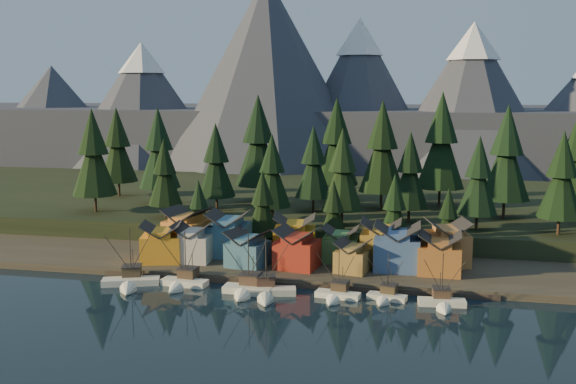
% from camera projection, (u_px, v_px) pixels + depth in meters
% --- Properties ---
extents(ground, '(500.00, 500.00, 0.00)m').
position_uv_depth(ground, '(274.00, 312.00, 113.22)').
color(ground, black).
rests_on(ground, ground).
extents(shore_strip, '(400.00, 50.00, 1.50)m').
position_uv_depth(shore_strip, '(312.00, 253.00, 151.77)').
color(shore_strip, '#332D25').
rests_on(shore_strip, ground).
extents(hillside, '(420.00, 100.00, 6.00)m').
position_uv_depth(hillside, '(339.00, 206.00, 199.75)').
color(hillside, black).
rests_on(hillside, ground).
extents(dock, '(80.00, 4.00, 1.00)m').
position_uv_depth(dock, '(292.00, 282.00, 129.10)').
color(dock, '#443830').
rests_on(dock, ground).
extents(mountain_ridge, '(560.00, 190.00, 90.00)m').
position_uv_depth(mountain_ridge, '(363.00, 117.00, 316.46)').
color(mountain_ridge, '#4A4D60').
rests_on(mountain_ridge, ground).
extents(boat_0, '(12.11, 12.58, 12.78)m').
position_uv_depth(boat_0, '(130.00, 275.00, 127.67)').
color(boat_0, silver).
rests_on(boat_0, ground).
extents(boat_1, '(9.86, 10.55, 12.17)m').
position_uv_depth(boat_1, '(182.00, 275.00, 127.39)').
color(boat_1, white).
rests_on(boat_1, ground).
extents(boat_2, '(9.80, 10.65, 12.83)m').
position_uv_depth(boat_2, '(246.00, 281.00, 122.69)').
color(boat_2, silver).
rests_on(boat_2, ground).
extents(boat_3, '(12.17, 12.83, 12.26)m').
position_uv_depth(boat_3, '(266.00, 285.00, 121.47)').
color(boat_3, beige).
rests_on(boat_3, ground).
extents(boat_4, '(8.95, 9.51, 10.54)m').
position_uv_depth(boat_4, '(337.00, 289.00, 119.98)').
color(boat_4, white).
rests_on(boat_4, ground).
extents(boat_5, '(7.85, 8.37, 9.84)m').
position_uv_depth(boat_5, '(386.00, 291.00, 118.95)').
color(boat_5, beige).
rests_on(boat_5, ground).
extents(boat_6, '(8.96, 9.62, 10.70)m').
position_uv_depth(boat_6, '(443.00, 296.00, 115.61)').
color(boat_6, white).
rests_on(boat_6, ground).
extents(house_front_0, '(10.33, 9.99, 8.56)m').
position_uv_depth(house_front_0, '(162.00, 241.00, 140.75)').
color(house_front_0, orange).
rests_on(house_front_0, shore_strip).
extents(house_front_1, '(8.47, 8.17, 8.38)m').
position_uv_depth(house_front_1, '(192.00, 241.00, 140.88)').
color(house_front_1, beige).
rests_on(house_front_1, shore_strip).
extents(house_front_2, '(9.48, 9.53, 7.72)m').
position_uv_depth(house_front_2, '(248.00, 247.00, 137.04)').
color(house_front_2, '#335F7A').
rests_on(house_front_2, shore_strip).
extents(house_front_3, '(9.62, 9.30, 8.59)m').
position_uv_depth(house_front_3, '(297.00, 247.00, 135.36)').
color(house_front_3, maroon).
rests_on(house_front_3, shore_strip).
extents(house_front_4, '(7.72, 8.11, 6.55)m').
position_uv_depth(house_front_4, '(353.00, 255.00, 132.72)').
color(house_front_4, olive).
rests_on(house_front_4, shore_strip).
extents(house_front_5, '(9.52, 8.67, 9.89)m').
position_uv_depth(house_front_5, '(397.00, 246.00, 133.86)').
color(house_front_5, '#3C5B8F').
rests_on(house_front_5, shore_strip).
extents(house_front_6, '(8.77, 8.31, 8.57)m').
position_uv_depth(house_front_6, '(440.00, 252.00, 131.25)').
color(house_front_6, '#A26029').
rests_on(house_front_6, shore_strip).
extents(house_back_0, '(10.71, 10.42, 9.96)m').
position_uv_depth(house_back_0, '(187.00, 228.00, 150.66)').
color(house_back_0, '#C67832').
rests_on(house_back_0, shore_strip).
extents(house_back_1, '(9.29, 9.40, 10.12)m').
position_uv_depth(house_back_1, '(229.00, 232.00, 145.65)').
color(house_back_1, '#3A6689').
rests_on(house_back_1, shore_strip).
extents(house_back_2, '(10.12, 9.47, 9.69)m').
position_uv_depth(house_back_2, '(295.00, 236.00, 143.52)').
color(house_back_2, '#C1881B').
rests_on(house_back_2, shore_strip).
extents(house_back_3, '(7.77, 6.92, 7.85)m').
position_uv_depth(house_back_3, '(341.00, 243.00, 140.50)').
color(house_back_3, '#42753F').
rests_on(house_back_3, shore_strip).
extents(house_back_4, '(8.71, 8.36, 9.44)m').
position_uv_depth(house_back_4, '(381.00, 240.00, 139.52)').
color(house_back_4, '#AB7E2B').
rests_on(house_back_4, shore_strip).
extents(house_back_5, '(10.38, 10.46, 9.70)m').
position_uv_depth(house_back_5, '(447.00, 242.00, 137.79)').
color(house_back_5, '#A86F3B').
rests_on(house_back_5, shore_strip).
extents(tree_hill_0, '(12.08, 12.08, 28.15)m').
position_uv_depth(tree_hill_0, '(93.00, 156.00, 172.74)').
color(tree_hill_0, '#332319').
rests_on(tree_hill_0, hillside).
extents(tree_hill_1, '(12.04, 12.04, 28.06)m').
position_uv_depth(tree_hill_1, '(159.00, 151.00, 185.78)').
color(tree_hill_1, '#332319').
rests_on(tree_hill_1, hillside).
extents(tree_hill_2, '(8.86, 8.86, 20.64)m').
position_uv_depth(tree_hill_2, '(165.00, 175.00, 165.05)').
color(tree_hill_2, '#332319').
rests_on(tree_hill_2, hillside).
extents(tree_hill_3, '(10.36, 10.36, 24.14)m').
position_uv_depth(tree_hill_3, '(216.00, 163.00, 174.32)').
color(tree_hill_3, '#332319').
rests_on(tree_hill_3, hillside).
extents(tree_hill_4, '(13.63, 13.63, 31.75)m').
position_uv_depth(tree_hill_4, '(258.00, 144.00, 186.54)').
color(tree_hill_4, '#332319').
rests_on(tree_hill_4, hillside).
extents(tree_hill_5, '(9.52, 9.52, 22.17)m').
position_uv_depth(tree_hill_5, '(272.00, 173.00, 161.16)').
color(tree_hill_5, '#332319').
rests_on(tree_hill_5, hillside).
extents(tree_hill_6, '(10.10, 10.10, 23.54)m').
position_uv_depth(tree_hill_6, '(313.00, 165.00, 173.92)').
color(tree_hill_6, '#332319').
rests_on(tree_hill_6, hillside).
extents(tree_hill_7, '(10.28, 10.28, 23.95)m').
position_uv_depth(tree_hill_7, '(342.00, 172.00, 155.42)').
color(tree_hill_7, '#332319').
rests_on(tree_hill_7, hillside).
extents(tree_hill_8, '(13.01, 13.01, 30.30)m').
position_uv_depth(tree_hill_8, '(382.00, 150.00, 176.45)').
color(tree_hill_8, '#332319').
rests_on(tree_hill_8, hillside).
extents(tree_hill_9, '(9.79, 9.79, 22.81)m').
position_uv_depth(tree_hill_9, '(410.00, 173.00, 159.03)').
color(tree_hill_9, '#332319').
rests_on(tree_hill_9, hillside).
extents(tree_hill_10, '(13.98, 13.98, 32.58)m').
position_uv_depth(tree_hill_10, '(441.00, 144.00, 180.74)').
color(tree_hill_10, '#332319').
rests_on(tree_hill_10, hillside).
extents(tree_hill_11, '(9.62, 9.62, 22.41)m').
position_uv_depth(tree_hill_11, '(478.00, 178.00, 150.98)').
color(tree_hill_11, '#332319').
rests_on(tree_hill_11, hillside).
extents(tree_hill_12, '(12.62, 12.62, 29.41)m').
position_uv_depth(tree_hill_12, '(506.00, 156.00, 164.22)').
color(tree_hill_12, '#332319').
rests_on(tree_hill_12, hillside).
extents(tree_hill_13, '(10.26, 10.26, 23.90)m').
position_uv_depth(tree_hill_13, '(562.00, 178.00, 145.26)').
color(tree_hill_13, '#332319').
rests_on(tree_hill_13, hillside).
extents(tree_hill_14, '(11.42, 11.42, 26.60)m').
position_uv_depth(tree_hill_14, '(576.00, 161.00, 166.61)').
color(tree_hill_14, '#332319').
rests_on(tree_hill_14, hillside).
extents(tree_hill_15, '(13.27, 13.27, 30.90)m').
position_uv_depth(tree_hill_15, '(337.00, 145.00, 188.91)').
color(tree_hill_15, '#332319').
rests_on(tree_hill_15, hillside).
extents(tree_hill_16, '(11.93, 11.93, 27.79)m').
position_uv_depth(tree_hill_16, '(118.00, 148.00, 199.12)').
color(tree_hill_16, '#332319').
rests_on(tree_hill_16, hillside).
extents(tree_shore_0, '(6.83, 6.83, 15.91)m').
position_uv_depth(tree_shore_0, '(199.00, 209.00, 155.99)').
color(tree_shore_0, '#332319').
rests_on(tree_shore_0, shore_strip).
extents(tree_shore_1, '(8.03, 8.03, 18.70)m').
position_uv_depth(tree_shore_1, '(263.00, 205.00, 152.50)').
color(tree_shore_1, '#332319').
rests_on(tree_shore_1, shore_strip).
extents(tree_shore_2, '(7.23, 7.23, 16.85)m').
position_uv_depth(tree_shore_2, '(333.00, 212.00, 149.20)').
color(tree_shore_2, '#332319').
rests_on(tree_shore_2, shore_strip).
extents(tree_shore_3, '(8.02, 8.02, 18.68)m').
position_uv_depth(tree_shore_3, '(394.00, 210.00, 146.20)').
color(tree_shore_3, '#332319').
rests_on(tree_shore_3, shore_strip).
extents(tree_shore_4, '(6.83, 6.83, 15.90)m').
position_uv_depth(tree_shore_4, '(448.00, 219.00, 144.00)').
color(tree_shore_4, '#332319').
rests_on(tree_shore_4, shore_strip).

